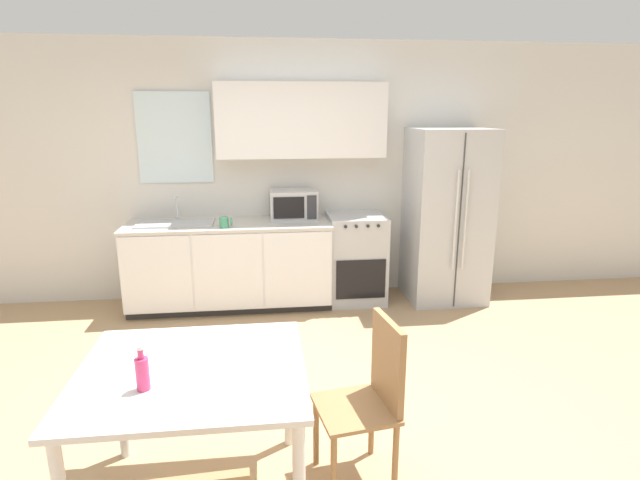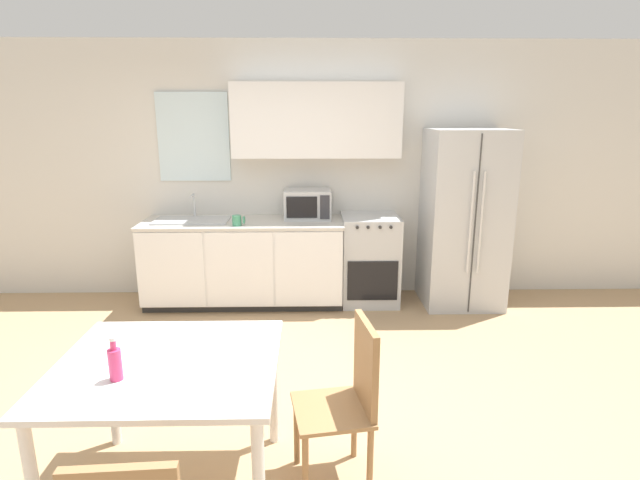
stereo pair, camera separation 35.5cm
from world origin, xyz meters
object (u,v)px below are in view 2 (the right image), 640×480
Objects in this scene: dining_chair_side at (350,392)px; drink_bottle at (115,363)px; microwave at (308,204)px; dining_table at (169,380)px; refrigerator at (464,219)px; oven_range at (369,259)px; coffee_mug at (238,220)px.

drink_bottle is (-1.11, -0.27, 0.33)m from dining_chair_side.
microwave reaches higher than drink_bottle.
dining_table is 1.18× the size of dining_chair_side.
refrigerator is at bearing 49.86° from dining_table.
microwave is at bearing -4.19° from dining_chair_side.
drink_bottle is (-0.19, -0.17, 0.19)m from dining_table.
microwave is 3.17m from drink_bottle.
dining_chair_side is at bearing -117.65° from refrigerator.
microwave is at bearing 175.09° from refrigerator.
oven_range reaches higher than dining_chair_side.
oven_range is 1.44m from coffee_mug.
refrigerator is 1.62m from microwave.
microwave is 2.25× the size of drink_bottle.
drink_bottle is at bearing -138.29° from dining_table.
dining_chair_side is (-0.42, -2.69, 0.07)m from oven_range.
oven_range is 0.88m from microwave.
refrigerator is 3.58m from dining_table.
dining_chair_side is at bearing 6.03° from dining_table.
microwave is at bearing 25.84° from coffee_mug.
refrigerator is (0.96, -0.05, 0.44)m from oven_range.
oven_range is 0.51× the size of refrigerator.
coffee_mug is 0.11× the size of dining_table.
dining_chair_side is at bearing -69.32° from coffee_mug.
refrigerator is at bearing -36.65° from dining_chair_side.
dining_table is 5.08× the size of drink_bottle.
coffee_mug is (-2.30, -0.19, 0.04)m from refrigerator.
oven_range is at bearing 64.25° from dining_table.
coffee_mug is at bearing 89.95° from dining_table.
coffee_mug is at bearing -169.58° from oven_range.
drink_bottle is (-0.19, -2.70, -0.08)m from coffee_mug.
drink_bottle is (-0.88, -3.04, -0.18)m from microwave.
coffee_mug is at bearing -175.17° from refrigerator.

